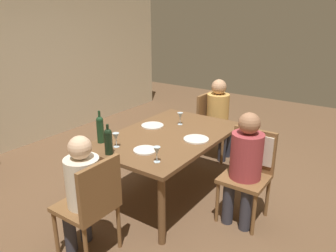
{
  "coord_description": "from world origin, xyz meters",
  "views": [
    {
      "loc": [
        -2.79,
        -1.94,
        2.03
      ],
      "look_at": [
        0.0,
        0.0,
        0.83
      ],
      "focal_mm": 34.86,
      "sensor_mm": 36.0,
      "label": 1
    }
  ],
  "objects_px": {
    "chair_right_end": "(212,121)",
    "dinner_plate_guest_left": "(145,150)",
    "dining_table": "(168,141)",
    "person_man_guest": "(219,114)",
    "chair_left_end": "(92,202)",
    "dinner_plate_guest_right": "(152,126)",
    "person_woman_host": "(245,161)",
    "wine_glass_near_right": "(180,116)",
    "wine_bottle_dark_red": "(100,129)",
    "person_man_bearded": "(82,187)",
    "dinner_plate_host": "(196,139)",
    "wine_glass_centre": "(116,137)",
    "handbag": "(238,155)",
    "wine_bottle_tall_green": "(108,141)",
    "wine_glass_near_left": "(157,151)",
    "chair_near": "(250,162)"
  },
  "relations": [
    {
      "from": "chair_right_end",
      "to": "dinner_plate_guest_left",
      "type": "bearing_deg",
      "value": 5.26
    },
    {
      "from": "dining_table",
      "to": "person_man_guest",
      "type": "xyz_separation_m",
      "value": [
        1.23,
        -0.03,
        0.01
      ]
    },
    {
      "from": "chair_left_end",
      "to": "dinner_plate_guest_right",
      "type": "height_order",
      "value": "chair_left_end"
    },
    {
      "from": "chair_right_end",
      "to": "person_woman_host",
      "type": "relative_size",
      "value": 0.8
    },
    {
      "from": "chair_left_end",
      "to": "wine_glass_near_right",
      "type": "relative_size",
      "value": 6.17
    },
    {
      "from": "dining_table",
      "to": "person_man_guest",
      "type": "bearing_deg",
      "value": -1.21
    },
    {
      "from": "chair_left_end",
      "to": "person_man_guest",
      "type": "xyz_separation_m",
      "value": [
        2.46,
        0.06,
        0.13
      ]
    },
    {
      "from": "dinner_plate_guest_right",
      "to": "wine_bottle_dark_red",
      "type": "bearing_deg",
      "value": 169.67
    },
    {
      "from": "person_man_bearded",
      "to": "dinner_plate_host",
      "type": "relative_size",
      "value": 4.04
    },
    {
      "from": "wine_bottle_dark_red",
      "to": "dinner_plate_host",
      "type": "height_order",
      "value": "wine_bottle_dark_red"
    },
    {
      "from": "dinner_plate_guest_left",
      "to": "chair_right_end",
      "type": "bearing_deg",
      "value": 5.26
    },
    {
      "from": "dining_table",
      "to": "wine_glass_centre",
      "type": "height_order",
      "value": "wine_glass_centre"
    },
    {
      "from": "chair_right_end",
      "to": "wine_glass_centre",
      "type": "distance_m",
      "value": 1.85
    },
    {
      "from": "chair_left_end",
      "to": "person_man_guest",
      "type": "distance_m",
      "value": 2.47
    },
    {
      "from": "wine_bottle_dark_red",
      "to": "chair_right_end",
      "type": "bearing_deg",
      "value": -11.08
    },
    {
      "from": "handbag",
      "to": "wine_bottle_tall_green",
      "type": "bearing_deg",
      "value": 165.4
    },
    {
      "from": "wine_glass_near_left",
      "to": "dinner_plate_guest_right",
      "type": "distance_m",
      "value": 0.99
    },
    {
      "from": "person_man_guest",
      "to": "wine_bottle_tall_green",
      "type": "distance_m",
      "value": 2.01
    },
    {
      "from": "chair_right_end",
      "to": "wine_glass_near_left",
      "type": "distance_m",
      "value": 1.93
    },
    {
      "from": "chair_left_end",
      "to": "wine_glass_centre",
      "type": "height_order",
      "value": "chair_left_end"
    },
    {
      "from": "chair_right_end",
      "to": "wine_bottle_dark_red",
      "type": "relative_size",
      "value": 2.67
    },
    {
      "from": "chair_right_end",
      "to": "person_woman_host",
      "type": "bearing_deg",
      "value": 38.81
    },
    {
      "from": "wine_glass_near_right",
      "to": "wine_glass_centre",
      "type": "bearing_deg",
      "value": 170.9
    },
    {
      "from": "wine_glass_centre",
      "to": "wine_glass_near_right",
      "type": "distance_m",
      "value": 0.97
    },
    {
      "from": "person_man_guest",
      "to": "chair_near",
      "type": "bearing_deg",
      "value": 39.04
    },
    {
      "from": "person_man_guest",
      "to": "wine_glass_near_left",
      "type": "height_order",
      "value": "person_man_guest"
    },
    {
      "from": "dining_table",
      "to": "dinner_plate_guest_left",
      "type": "relative_size",
      "value": 7.26
    },
    {
      "from": "person_man_guest",
      "to": "dinner_plate_host",
      "type": "bearing_deg",
      "value": 14.73
    },
    {
      "from": "wine_glass_centre",
      "to": "wine_glass_near_left",
      "type": "bearing_deg",
      "value": -94.9
    },
    {
      "from": "chair_near",
      "to": "wine_glass_near_right",
      "type": "height_order",
      "value": "chair_near"
    },
    {
      "from": "chair_near",
      "to": "wine_glass_centre",
      "type": "height_order",
      "value": "chair_near"
    },
    {
      "from": "wine_glass_near_right",
      "to": "wine_bottle_tall_green",
      "type": "bearing_deg",
      "value": 175.26
    },
    {
      "from": "dining_table",
      "to": "dinner_plate_guest_right",
      "type": "xyz_separation_m",
      "value": [
        0.12,
        0.31,
        0.08
      ]
    },
    {
      "from": "wine_bottle_dark_red",
      "to": "dinner_plate_host",
      "type": "bearing_deg",
      "value": -51.08
    },
    {
      "from": "dining_table",
      "to": "dinner_plate_guest_left",
      "type": "xyz_separation_m",
      "value": [
        -0.5,
        -0.07,
        0.08
      ]
    },
    {
      "from": "wine_glass_near_left",
      "to": "person_woman_host",
      "type": "bearing_deg",
      "value": -44.8
    },
    {
      "from": "wine_glass_centre",
      "to": "dinner_plate_host",
      "type": "relative_size",
      "value": 0.55
    },
    {
      "from": "wine_glass_centre",
      "to": "wine_glass_near_right",
      "type": "xyz_separation_m",
      "value": [
        0.95,
        -0.15,
        0.0
      ]
    },
    {
      "from": "dinner_plate_host",
      "to": "handbag",
      "type": "height_order",
      "value": "dinner_plate_host"
    },
    {
      "from": "chair_right_end",
      "to": "wine_glass_near_right",
      "type": "height_order",
      "value": "chair_right_end"
    },
    {
      "from": "person_man_guest",
      "to": "wine_glass_near_right",
      "type": "height_order",
      "value": "person_man_guest"
    },
    {
      "from": "wine_bottle_tall_green",
      "to": "wine_glass_near_right",
      "type": "xyz_separation_m",
      "value": [
        1.12,
        -0.09,
        -0.03
      ]
    },
    {
      "from": "dining_table",
      "to": "wine_glass_centre",
      "type": "xyz_separation_m",
      "value": [
        -0.59,
        0.23,
        0.18
      ]
    },
    {
      "from": "person_woman_host",
      "to": "wine_bottle_dark_red",
      "type": "distance_m",
      "value": 1.5
    },
    {
      "from": "wine_glass_centre",
      "to": "dinner_plate_guest_right",
      "type": "relative_size",
      "value": 0.56
    },
    {
      "from": "chair_near",
      "to": "wine_bottle_dark_red",
      "type": "height_order",
      "value": "wine_bottle_dark_red"
    },
    {
      "from": "person_woman_host",
      "to": "dinner_plate_guest_left",
      "type": "bearing_deg",
      "value": 29.05
    },
    {
      "from": "dining_table",
      "to": "chair_near",
      "type": "relative_size",
      "value": 1.85
    },
    {
      "from": "chair_near",
      "to": "chair_left_end",
      "type": "height_order",
      "value": "same"
    },
    {
      "from": "wine_glass_near_right",
      "to": "handbag",
      "type": "height_order",
      "value": "wine_glass_near_right"
    }
  ]
}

